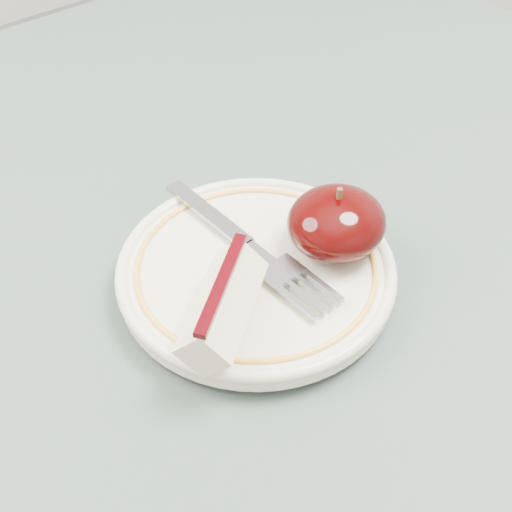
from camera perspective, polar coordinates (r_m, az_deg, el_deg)
table at (r=0.59m, az=1.61°, el=-5.58°), size 0.90×0.90×0.75m
plate at (r=0.49m, az=0.00°, el=-1.18°), size 0.19×0.19×0.02m
apple_half at (r=0.49m, az=6.45°, el=2.66°), size 0.07×0.07×0.05m
apple_wedge at (r=0.44m, az=-2.68°, el=-3.92°), size 0.09×0.08×0.04m
fork at (r=0.49m, az=-0.57°, el=0.84°), size 0.03×0.17×0.00m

